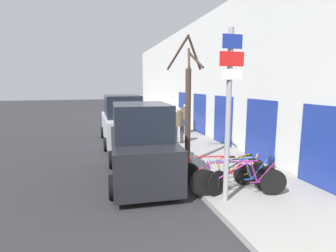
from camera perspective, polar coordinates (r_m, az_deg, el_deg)
The scene contains 13 objects.
ground_plane at distance 13.16m, azimuth -8.69°, elevation -3.82°, with size 80.00×80.00×0.00m, color #28282B.
sidewalk_curb at distance 16.33m, azimuth -0.87°, elevation -0.92°, with size 3.20×32.00×0.15m.
building_facade at distance 16.56m, azimuth 5.10°, elevation 10.12°, with size 0.23×32.00×6.50m.
signpost at distance 6.12m, azimuth 13.05°, elevation 3.25°, with size 0.59×0.14×3.98m.
bicycle_0 at distance 6.90m, azimuth 15.44°, elevation -11.38°, with size 2.27×0.70×0.92m.
bicycle_1 at distance 7.02m, azimuth 14.41°, elevation -10.94°, with size 2.38×0.47×0.93m.
bicycle_2 at distance 7.34m, azimuth 15.09°, elevation -10.17°, with size 2.14×0.83×0.90m.
bicycle_3 at distance 7.48m, azimuth 10.57°, elevation -9.79°, with size 2.04×0.77×0.84m.
parked_car_0 at distance 8.02m, azimuth -5.90°, elevation -4.40°, with size 2.15×4.20×2.36m.
parked_car_1 at distance 13.18m, azimuth -9.93°, elevation 0.88°, with size 2.03×4.78×2.39m.
pedestrian_near at distance 12.25m, azimuth 2.38°, elevation 0.71°, with size 0.45×0.38×1.70m.
pedestrian_far at distance 14.90m, azimuth 3.78°, elevation 2.11°, with size 0.43×0.37×1.66m.
street_tree at distance 9.05m, azimuth 4.36°, elevation 4.21°, with size 1.20×1.33×4.40m.
Camera 1 is at (-1.55, -1.54, 2.92)m, focal length 28.00 mm.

